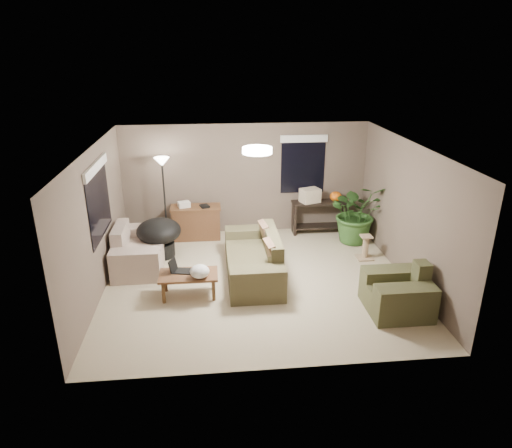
{
  "coord_description": "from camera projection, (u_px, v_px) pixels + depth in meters",
  "views": [
    {
      "loc": [
        -0.78,
        -7.45,
        4.05
      ],
      "look_at": [
        0.0,
        0.2,
        1.05
      ],
      "focal_mm": 32.0,
      "sensor_mm": 36.0,
      "label": 1
    }
  ],
  "objects": [
    {
      "name": "houseplant",
      "position": [
        357.0,
        219.0,
        9.97
      ],
      "size": [
        1.23,
        1.37,
        1.07
      ],
      "primitive_type": "imported",
      "color": "#2D5923",
      "rests_on": "ground"
    },
    {
      "name": "ceiling_fixture",
      "position": [
        257.0,
        150.0,
        7.56
      ],
      "size": [
        0.5,
        0.5,
        0.1
      ],
      "primitive_type": "cylinder",
      "color": "white",
      "rests_on": "room_shell"
    },
    {
      "name": "desk_papers",
      "position": [
        188.0,
        205.0,
        10.03
      ],
      "size": [
        0.72,
        0.32,
        0.12
      ],
      "color": "silver",
      "rests_on": "desk"
    },
    {
      "name": "room_shell",
      "position": [
        257.0,
        218.0,
        8.0
      ],
      "size": [
        5.5,
        5.5,
        5.5
      ],
      "color": "#C6B593",
      "rests_on": "ground"
    },
    {
      "name": "throw_pillows",
      "position": [
        269.0,
        243.0,
        8.45
      ],
      "size": [
        0.29,
        1.38,
        0.47
      ],
      "color": "#8C7251",
      "rests_on": "main_sofa"
    },
    {
      "name": "pumpkin",
      "position": [
        336.0,
        196.0,
        10.39
      ],
      "size": [
        0.29,
        0.29,
        0.22
      ],
      "primitive_type": "ellipsoid",
      "rotation": [
        0.0,
        0.0,
        0.1
      ],
      "color": "orange",
      "rests_on": "console_table"
    },
    {
      "name": "plastic_bag",
      "position": [
        200.0,
        271.0,
        7.63
      ],
      "size": [
        0.42,
        0.4,
        0.23
      ],
      "primitive_type": "ellipsoid",
      "rotation": [
        0.0,
        0.0,
        -0.43
      ],
      "color": "white",
      "rests_on": "coffee_table"
    },
    {
      "name": "desk",
      "position": [
        196.0,
        222.0,
        10.21
      ],
      "size": [
        1.1,
        0.5,
        0.75
      ],
      "color": "brown",
      "rests_on": "ground"
    },
    {
      "name": "armchair",
      "position": [
        398.0,
        294.0,
        7.41
      ],
      "size": [
        0.95,
        1.0,
        0.85
      ],
      "color": "#484A2C",
      "rests_on": "ground"
    },
    {
      "name": "console_table",
      "position": [
        320.0,
        214.0,
        10.51
      ],
      "size": [
        1.3,
        0.4,
        0.75
      ],
      "color": "black",
      "rests_on": "ground"
    },
    {
      "name": "floor_lamp",
      "position": [
        163.0,
        172.0,
        9.53
      ],
      "size": [
        0.32,
        0.32,
        1.91
      ],
      "color": "black",
      "rests_on": "ground"
    },
    {
      "name": "loveseat",
      "position": [
        138.0,
        252.0,
        8.93
      ],
      "size": [
        0.9,
        1.6,
        0.85
      ],
      "color": "beige",
      "rests_on": "ground"
    },
    {
      "name": "coffee_table",
      "position": [
        189.0,
        277.0,
        7.82
      ],
      "size": [
        1.0,
        0.55,
        0.42
      ],
      "color": "brown",
      "rests_on": "ground"
    },
    {
      "name": "main_sofa",
      "position": [
        255.0,
        261.0,
        8.55
      ],
      "size": [
        0.95,
        2.2,
        0.85
      ],
      "color": "#4D482E",
      "rests_on": "ground"
    },
    {
      "name": "window_back",
      "position": [
        303.0,
        155.0,
        10.22
      ],
      "size": [
        1.06,
        0.05,
        1.33
      ],
      "color": "black",
      "rests_on": "room_shell"
    },
    {
      "name": "cat_scratching_post",
      "position": [
        365.0,
        249.0,
        9.27
      ],
      "size": [
        0.32,
        0.32,
        0.5
      ],
      "color": "tan",
      "rests_on": "ground"
    },
    {
      "name": "window_left",
      "position": [
        98.0,
        188.0,
        7.82
      ],
      "size": [
        0.05,
        1.56,
        1.33
      ],
      "color": "black",
      "rests_on": "room_shell"
    },
    {
      "name": "cardboard_box",
      "position": [
        310.0,
        195.0,
        10.32
      ],
      "size": [
        0.49,
        0.43,
        0.31
      ],
      "primitive_type": "cube",
      "rotation": [
        0.0,
        0.0,
        0.34
      ],
      "color": "beige",
      "rests_on": "console_table"
    },
    {
      "name": "laptop",
      "position": [
        179.0,
        269.0,
        7.85
      ],
      "size": [
        0.42,
        0.29,
        0.24
      ],
      "color": "black",
      "rests_on": "coffee_table"
    },
    {
      "name": "papasan_chair",
      "position": [
        159.0,
        235.0,
        9.3
      ],
      "size": [
        1.19,
        1.19,
        0.8
      ],
      "color": "black",
      "rests_on": "ground"
    }
  ]
}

